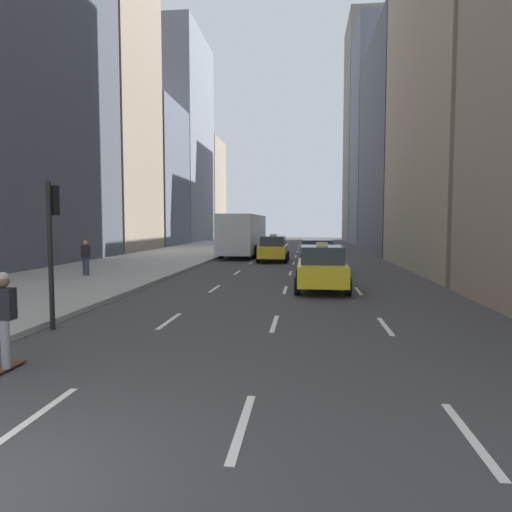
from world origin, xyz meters
The scene contains 11 objects.
sidewalk_left centered at (-7.00, 27.00, 0.07)m, with size 8.00×66.00×0.15m, color #9E9E99.
lane_markings centered at (2.60, 23.00, 0.01)m, with size 5.72×56.00×0.01m.
building_row_left centered at (-14.00, 34.80, 15.46)m, with size 6.00×77.34×37.75m.
building_row_right centered at (12.00, 34.92, 14.17)m, with size 6.00×67.91×34.97m.
taxi_lead centered at (1.20, 27.09, 0.88)m, with size 2.02×4.40×1.87m.
taxi_second centered at (4.00, 14.11, 0.88)m, with size 2.02×4.40×1.87m.
sedan_black_near centered at (4.00, 21.39, 0.87)m, with size 2.02×4.93×1.71m.
city_bus centered at (-1.61, 32.81, 1.79)m, with size 2.80×11.61×3.25m.
skateboarder centered at (-1.88, 3.77, 0.96)m, with size 0.36×0.80×1.75m.
pedestrian_far_walking centered at (-6.87, 16.66, 1.07)m, with size 0.36×0.22×1.65m.
traffic_light_pole centered at (-2.75, 6.85, 2.41)m, with size 0.24×0.42×3.60m.
Camera 1 is at (3.40, -3.62, 2.60)m, focal length 32.00 mm.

